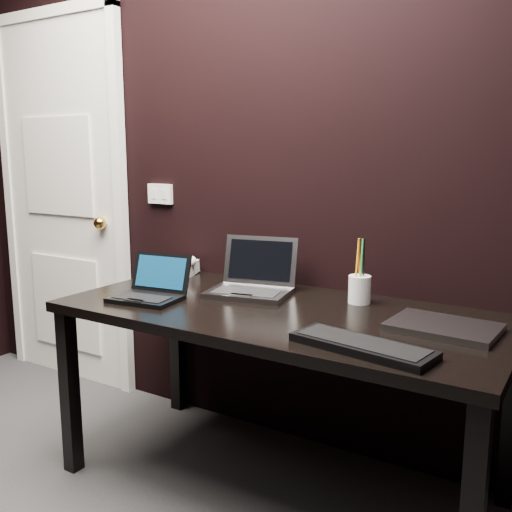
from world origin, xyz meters
The scene contains 11 objects.
wall_back centered at (0.00, 1.80, 1.30)m, with size 4.00×4.00×0.00m, color black.
door centered at (-1.35, 1.78, 1.04)m, with size 0.99×0.10×2.14m.
wall_switch centered at (-0.62, 1.79, 1.12)m, with size 0.15×0.02×0.10m.
desk centered at (0.30, 1.40, 0.66)m, with size 1.70×0.80×0.74m.
netbook centered at (-0.22, 1.25, 0.78)m, with size 0.30×0.27×0.17m.
silver_laptop centered at (0.08, 1.55, 0.78)m, with size 0.38×0.36×0.23m.
ext_keyboard centered at (0.74, 1.13, 0.75)m, with size 0.46×0.22×0.03m.
closed_laptop centered at (0.90, 1.46, 0.75)m, with size 0.36×0.27×0.02m.
desk_phone centered at (-0.43, 1.67, 0.78)m, with size 0.23×0.21×0.11m.
mobile_phone centered at (-0.42, 1.43, 0.78)m, with size 0.06×0.05×0.09m.
pen_cup centered at (0.53, 1.64, 0.80)m, with size 0.11×0.11×0.26m.
Camera 1 is at (1.33, -0.44, 1.33)m, focal length 40.00 mm.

